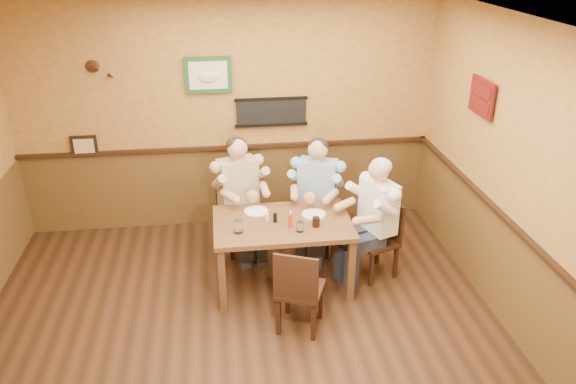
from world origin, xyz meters
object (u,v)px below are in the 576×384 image
object	(u,v)px
chair_near_side	(300,287)
cola_tumbler	(316,222)
chair_back_right	(317,216)
diner_blue_polo	(317,202)
diner_tan_shirt	(239,201)
water_glass_left	(238,227)
chair_right_end	(376,240)
chair_back_left	(239,216)
dining_table	(283,229)
salt_shaker	(267,217)
water_glass_mid	(300,227)
hot_sauce_bottle	(290,220)
pepper_shaker	(275,218)
diner_white_elder	(377,225)

from	to	relation	value
chair_near_side	cola_tumbler	distance (m)	0.73
chair_back_right	diner_blue_polo	bearing A→B (deg)	21.48
diner_tan_shirt	water_glass_left	world-z (taller)	diner_tan_shirt
chair_back_right	chair_right_end	world-z (taller)	chair_back_right
chair_right_end	cola_tumbler	size ratio (longest dim) A/B	8.77
chair_back_left	chair_right_end	world-z (taller)	chair_back_left
chair_back_left	cola_tumbler	distance (m)	1.23
dining_table	salt_shaker	distance (m)	0.21
chair_back_left	chair_near_side	bearing A→B (deg)	-90.25
chair_near_side	cola_tumbler	world-z (taller)	chair_near_side
water_glass_mid	chair_back_left	bearing A→B (deg)	119.06
water_glass_left	diner_tan_shirt	bearing A→B (deg)	87.38
chair_right_end	chair_near_side	xyz separation A→B (m)	(-0.94, -0.77, 0.01)
chair_near_side	hot_sauce_bottle	xyz separation A→B (m)	(-0.01, 0.60, 0.39)
chair_near_side	cola_tumbler	size ratio (longest dim) A/B	9.01
dining_table	diner_blue_polo	bearing A→B (deg)	53.74
chair_back_right	diner_tan_shirt	xyz separation A→B (m)	(-0.89, 0.12, 0.19)
chair_right_end	hot_sauce_bottle	world-z (taller)	hot_sauce_bottle
hot_sauce_bottle	pepper_shaker	size ratio (longest dim) A/B	1.62
chair_right_end	water_glass_left	world-z (taller)	water_glass_left
chair_right_end	chair_back_right	bearing A→B (deg)	-159.87
diner_blue_polo	salt_shaker	xyz separation A→B (m)	(-0.63, -0.62, 0.17)
chair_back_left	diner_white_elder	bearing A→B (deg)	-45.31
hot_sauce_bottle	chair_back_left	bearing A→B (deg)	117.85
cola_tumbler	water_glass_mid	bearing A→B (deg)	-154.02
diner_blue_polo	chair_back_right	bearing A→B (deg)	-158.52
water_glass_mid	cola_tumbler	distance (m)	0.19
diner_blue_polo	cola_tumbler	world-z (taller)	diner_blue_polo
cola_tumbler	pepper_shaker	distance (m)	0.42
dining_table	diner_blue_polo	world-z (taller)	diner_blue_polo
chair_near_side	pepper_shaker	distance (m)	0.82
diner_tan_shirt	diner_white_elder	bearing A→B (deg)	-45.31
chair_back_left	chair_back_right	world-z (taller)	chair_back_left
chair_back_left	water_glass_mid	xyz separation A→B (m)	(0.56, -1.00, 0.36)
diner_tan_shirt	water_glass_left	bearing A→B (deg)	-110.78
chair_back_right	salt_shaker	size ratio (longest dim) A/B	10.12
chair_back_right	water_glass_mid	distance (m)	1.01
pepper_shaker	salt_shaker	bearing A→B (deg)	156.16
chair_back_left	chair_back_right	size ratio (longest dim) A/B	1.01
chair_near_side	diner_white_elder	distance (m)	1.23
diner_white_elder	salt_shaker	size ratio (longest dim) A/B	14.25
chair_near_side	water_glass_left	world-z (taller)	chair_near_side
chair_near_side	water_glass_mid	distance (m)	0.62
water_glass_left	pepper_shaker	size ratio (longest dim) A/B	1.32
hot_sauce_bottle	water_glass_mid	bearing A→B (deg)	-51.53
chair_right_end	water_glass_left	bearing A→B (deg)	-102.62
chair_near_side	diner_blue_polo	distance (m)	1.45
chair_back_left	water_glass_left	world-z (taller)	same
chair_near_side	diner_white_elder	xyz separation A→B (m)	(0.94, 0.77, 0.17)
salt_shaker	chair_right_end	bearing A→B (deg)	0.49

